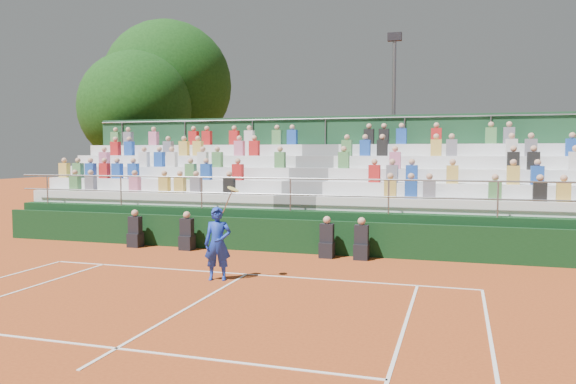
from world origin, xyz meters
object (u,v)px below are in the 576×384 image
(tree_east, at_px, (168,85))
(floodlight_mast, at_px, (394,112))
(tree_west, at_px, (135,108))
(tennis_player, at_px, (218,243))

(tree_east, relative_size, floodlight_mast, 1.25)
(tree_west, relative_size, tree_east, 0.78)
(tree_east, distance_m, floodlight_mast, 13.02)
(tree_west, distance_m, tree_east, 3.66)
(tree_west, distance_m, floodlight_mast, 12.54)
(tennis_player, bearing_deg, tree_west, 128.67)
(floodlight_mast, bearing_deg, tree_east, 167.36)
(tree_west, xyz_separation_m, floodlight_mast, (12.52, 0.53, -0.44))
(tree_west, bearing_deg, tree_east, 90.84)
(tennis_player, distance_m, tree_west, 16.45)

